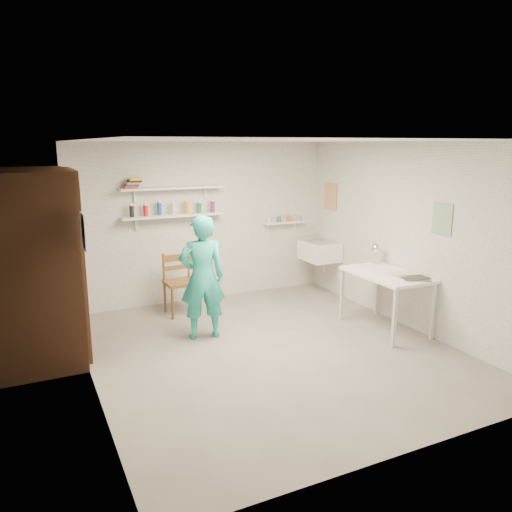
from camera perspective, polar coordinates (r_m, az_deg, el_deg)
name	(u,v)px	position (r m, az deg, el deg)	size (l,w,h in m)	color
floor	(271,350)	(5.97, 1.69, -10.74)	(4.00, 4.50, 0.02)	slate
ceiling	(272,140)	(5.48, 1.85, 13.15)	(4.00, 4.50, 0.02)	silver
wall_back	(203,222)	(7.65, -6.04, 3.85)	(4.00, 0.02, 2.40)	silver
wall_front	(414,308)	(3.81, 17.64, -5.70)	(4.00, 0.02, 2.40)	silver
wall_left	(84,269)	(5.03, -19.03, -1.40)	(0.02, 4.50, 2.40)	silver
wall_right	(409,236)	(6.75, 17.11, 2.19)	(0.02, 4.50, 2.40)	silver
doorway_recess	(76,265)	(6.10, -19.91, -1.02)	(0.02, 0.90, 2.00)	black
corridor_box	(7,268)	(6.06, -26.61, -1.20)	(1.40, 1.50, 2.10)	brown
door_lintel	(70,173)	(5.95, -20.48, 8.87)	(0.06, 1.05, 0.10)	brown
door_jamb_near	(83,275)	(5.61, -19.16, -2.10)	(0.06, 0.10, 2.00)	brown
door_jamb_far	(73,257)	(6.58, -20.20, -0.07)	(0.06, 0.10, 2.00)	brown
shelf_lower	(174,216)	(7.36, -9.41, 4.58)	(1.50, 0.22, 0.03)	white
shelf_upper	(173,188)	(7.31, -9.52, 7.68)	(1.50, 0.22, 0.03)	white
ledge_shelf	(284,222)	(8.13, 3.20, 3.85)	(0.70, 0.14, 0.03)	white
poster_left	(83,232)	(5.01, -19.13, 2.64)	(0.01, 0.28, 0.36)	#334C7F
poster_right_a	(330,196)	(8.09, 8.50, 6.76)	(0.01, 0.34, 0.42)	#995933
poster_right_b	(442,219)	(6.31, 20.51, 4.00)	(0.01, 0.30, 0.38)	#3F724C
belfast_sink	(320,251)	(8.01, 7.29, 0.58)	(0.48, 0.60, 0.30)	white
man	(202,277)	(6.14, -6.16, -2.44)	(0.56, 0.37, 1.54)	#25B9AC
wall_clock	(193,254)	(6.26, -7.20, 0.26)	(0.28, 0.28, 0.04)	#CEBF8C
wooden_chair	(181,283)	(7.11, -8.61, -3.01)	(0.43, 0.41, 0.92)	brown
work_table	(385,301)	(6.68, 14.54, -5.04)	(0.68, 1.14, 0.76)	white
desk_lamp	(376,248)	(6.98, 13.60, 0.88)	(0.14, 0.14, 0.14)	silver
spray_cans	(173,209)	(7.34, -9.43, 5.35)	(1.26, 0.06, 0.17)	black
book_stack	(133,183)	(7.17, -13.88, 8.08)	(0.26, 0.14, 0.14)	red
ledge_pots	(284,219)	(8.12, 3.20, 4.27)	(0.48, 0.07, 0.09)	silver
papers	(387,272)	(6.57, 14.72, -1.81)	(0.30, 0.22, 0.02)	silver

